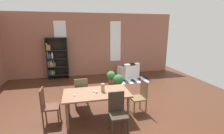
# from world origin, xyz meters

# --- Properties ---
(ground_plane) EXTENTS (9.97, 9.97, 0.00)m
(ground_plane) POSITION_xyz_m (0.00, 0.00, 0.00)
(ground_plane) COLOR #472719
(back_wall_brick) EXTENTS (8.67, 0.12, 3.09)m
(back_wall_brick) POSITION_xyz_m (0.00, 3.52, 1.55)
(back_wall_brick) COLOR #9D624E
(back_wall_brick) RESTS_ON ground
(window_pane_0) EXTENTS (0.55, 0.02, 2.01)m
(window_pane_0) POSITION_xyz_m (-1.34, 3.45, 1.70)
(window_pane_0) COLOR white
(window_pane_1) EXTENTS (0.55, 0.02, 2.01)m
(window_pane_1) POSITION_xyz_m (1.34, 3.45, 1.70)
(window_pane_1) COLOR white
(dining_table) EXTENTS (1.71, 0.92, 0.74)m
(dining_table) POSITION_xyz_m (-0.21, -0.69, 0.65)
(dining_table) COLOR brown
(dining_table) RESTS_ON ground
(vase_on_table) EXTENTS (0.10, 0.10, 0.23)m
(vase_on_table) POSITION_xyz_m (-0.04, -0.69, 0.85)
(vase_on_table) COLOR #998466
(vase_on_table) RESTS_ON dining_table
(tealight_candle_0) EXTENTS (0.04, 0.04, 0.04)m
(tealight_candle_0) POSITION_xyz_m (-0.27, -0.65, 0.76)
(tealight_candle_0) COLOR silver
(tealight_candle_0) RESTS_ON dining_table
(tealight_candle_1) EXTENTS (0.04, 0.04, 0.04)m
(tealight_candle_1) POSITION_xyz_m (-0.22, -0.73, 0.76)
(tealight_candle_1) COLOR silver
(tealight_candle_1) RESTS_ON dining_table
(tealight_candle_2) EXTENTS (0.04, 0.04, 0.03)m
(tealight_candle_2) POSITION_xyz_m (-0.78, -0.79, 0.75)
(tealight_candle_2) COLOR silver
(tealight_candle_2) RESTS_ON dining_table
(dining_chair_near_right) EXTENTS (0.40, 0.40, 0.95)m
(dining_chair_near_right) POSITION_xyz_m (0.18, -1.37, 0.51)
(dining_chair_near_right) COLOR #31271E
(dining_chair_near_right) RESTS_ON ground
(dining_chair_far_left) EXTENTS (0.42, 0.42, 0.95)m
(dining_chair_far_left) POSITION_xyz_m (-0.59, -0.00, 0.51)
(dining_chair_far_left) COLOR brown
(dining_chair_far_left) RESTS_ON ground
(dining_chair_head_left) EXTENTS (0.41, 0.41, 0.95)m
(dining_chair_head_left) POSITION_xyz_m (-1.44, -0.69, 0.51)
(dining_chair_head_left) COLOR #553023
(dining_chair_head_left) RESTS_ON ground
(dining_chair_head_right) EXTENTS (0.43, 0.43, 0.95)m
(dining_chair_head_right) POSITION_xyz_m (1.02, -0.68, 0.51)
(dining_chair_head_right) COLOR brown
(dining_chair_head_right) RESTS_ON ground
(bookshelf_tall) EXTENTS (0.96, 0.32, 1.95)m
(bookshelf_tall) POSITION_xyz_m (-1.62, 3.26, 0.97)
(bookshelf_tall) COLOR black
(bookshelf_tall) RESTS_ON ground
(armchair_white) EXTENTS (0.99, 0.99, 0.75)m
(armchair_white) POSITION_xyz_m (1.80, 2.61, 0.28)
(armchair_white) COLOR white
(armchair_white) RESTS_ON ground
(potted_plant_by_shelf) EXTENTS (0.43, 0.43, 0.56)m
(potted_plant_by_shelf) POSITION_xyz_m (0.94, 1.35, 0.31)
(potted_plant_by_shelf) COLOR #9E6042
(potted_plant_by_shelf) RESTS_ON ground
(potted_plant_corner) EXTENTS (0.39, 0.39, 0.54)m
(potted_plant_corner) POSITION_xyz_m (0.78, 1.99, 0.31)
(potted_plant_corner) COLOR #9E6042
(potted_plant_corner) RESTS_ON ground
(striped_rug) EXTENTS (1.69, 0.92, 0.01)m
(striped_rug) POSITION_xyz_m (1.84, 2.16, 0.00)
(striped_rug) COLOR #1E1E33
(striped_rug) RESTS_ON ground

